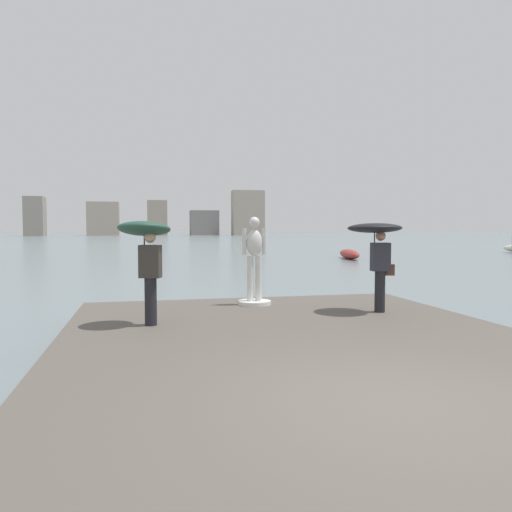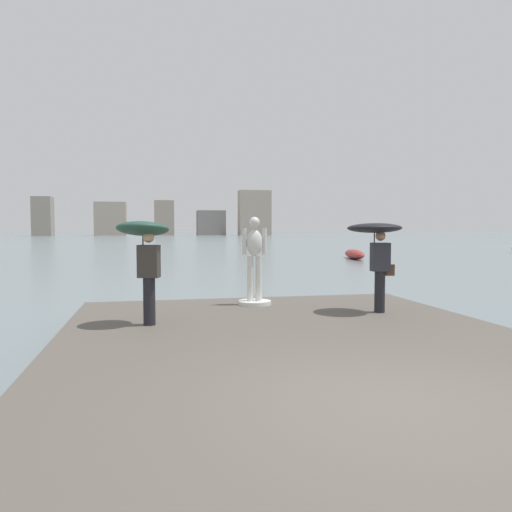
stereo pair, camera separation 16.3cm
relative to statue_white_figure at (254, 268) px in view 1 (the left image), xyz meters
name	(u,v)px [view 1 (the left image)]	position (x,y,z in m)	size (l,w,h in m)	color
ground_plane	(173,253)	(-0.01, 33.34, -1.27)	(400.00, 400.00, 0.00)	slate
pier	(315,360)	(-0.01, -4.25, -1.07)	(7.86, 10.82, 0.40)	#564F47
statue_white_figure	(254,268)	(0.00, 0.00, 0.00)	(0.78, 0.78, 2.05)	silver
onlooker_left	(146,244)	(-2.47, -1.96, 0.64)	(1.22, 1.23, 1.96)	black
onlooker_right	(376,240)	(2.30, -1.57, 0.67)	(1.28, 1.28, 1.91)	black
boat_far	(349,254)	(11.81, 21.78, -0.94)	(1.68, 4.60, 0.67)	#9E2D28
distant_skyline	(157,218)	(1.52, 142.28, 4.11)	(68.35, 14.38, 13.68)	gray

